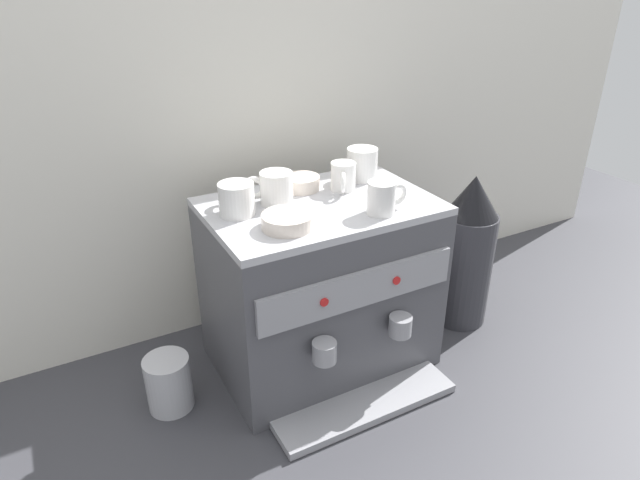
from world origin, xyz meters
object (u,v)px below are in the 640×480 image
object	(u,v)px
espresso_machine	(321,286)
ceramic_cup_2	(383,198)
ceramic_cup_0	(363,163)
ceramic_cup_4	(275,188)
ceramic_bowl_1	(301,183)
milk_pitcher	(169,383)
ceramic_bowl_0	(287,221)
coffee_grinder	(466,252)
ceramic_cup_1	(343,177)
ceramic_cup_3	(236,198)

from	to	relation	value
espresso_machine	ceramic_cup_2	xyz separation A→B (m)	(0.10, -0.12, 0.27)
ceramic_cup_0	ceramic_cup_4	distance (m)	0.28
ceramic_bowl_1	milk_pitcher	bearing A→B (deg)	-166.78
ceramic_bowl_0	milk_pitcher	distance (m)	0.50
ceramic_bowl_0	espresso_machine	bearing A→B (deg)	33.19
ceramic_cup_0	milk_pitcher	xyz separation A→B (m)	(-0.59, -0.09, -0.43)
ceramic_bowl_1	coffee_grinder	world-z (taller)	ceramic_bowl_1
ceramic_bowl_1	coffee_grinder	size ratio (longest dim) A/B	0.21
ceramic_cup_1	ceramic_cup_3	distance (m)	0.29
ceramic_cup_4	milk_pitcher	bearing A→B (deg)	-171.94
ceramic_cup_3	ceramic_bowl_1	size ratio (longest dim) A/B	1.28
espresso_machine	ceramic_cup_0	size ratio (longest dim) A/B	5.01
ceramic_cup_2	espresso_machine	bearing A→B (deg)	129.91
espresso_machine	ceramic_cup_3	size ratio (longest dim) A/B	4.42
coffee_grinder	ceramic_cup_3	bearing A→B (deg)	173.67
ceramic_bowl_1	milk_pitcher	world-z (taller)	ceramic_bowl_1
ceramic_cup_1	coffee_grinder	xyz separation A→B (m)	(0.37, -0.08, -0.27)
ceramic_cup_3	coffee_grinder	bearing A→B (deg)	-6.33
ceramic_cup_2	ceramic_bowl_0	bearing A→B (deg)	171.84
ceramic_cup_3	ceramic_bowl_0	xyz separation A→B (m)	(0.07, -0.12, -0.02)
ceramic_cup_1	ceramic_cup_0	bearing A→B (deg)	29.12
coffee_grinder	ceramic_cup_1	bearing A→B (deg)	167.35
ceramic_cup_1	ceramic_bowl_1	world-z (taller)	ceramic_cup_1
espresso_machine	ceramic_cup_0	bearing A→B (deg)	29.05
ceramic_cup_1	ceramic_bowl_0	size ratio (longest dim) A/B	0.82
ceramic_cup_1	coffee_grinder	distance (m)	0.47
ceramic_cup_1	ceramic_bowl_0	xyz separation A→B (m)	(-0.22, -0.13, -0.02)
ceramic_cup_0	coffee_grinder	world-z (taller)	ceramic_cup_0
ceramic_bowl_1	ceramic_cup_1	bearing A→B (deg)	-31.73
ceramic_cup_3	ceramic_bowl_1	xyz separation A→B (m)	(0.20, 0.07, -0.02)
ceramic_cup_3	milk_pitcher	bearing A→B (deg)	-172.00
ceramic_cup_4	coffee_grinder	xyz separation A→B (m)	(0.56, -0.09, -0.27)
ceramic_cup_1	coffee_grinder	bearing A→B (deg)	-12.65
ceramic_cup_0	ceramic_cup_3	distance (m)	0.38
ceramic_cup_3	milk_pitcher	size ratio (longest dim) A/B	0.89
ceramic_bowl_1	milk_pitcher	xyz separation A→B (m)	(-0.41, -0.10, -0.41)
ceramic_cup_1	milk_pitcher	xyz separation A→B (m)	(-0.50, -0.04, -0.43)
ceramic_cup_1	ceramic_cup_3	bearing A→B (deg)	-177.99
ceramic_cup_0	ceramic_bowl_1	world-z (taller)	ceramic_cup_0
ceramic_bowl_1	ceramic_cup_2	bearing A→B (deg)	-66.25
espresso_machine	ceramic_cup_3	distance (m)	0.34
ceramic_cup_2	ceramic_cup_4	world-z (taller)	ceramic_cup_4
ceramic_cup_0	ceramic_cup_3	xyz separation A→B (m)	(-0.38, -0.06, -0.00)
coffee_grinder	milk_pitcher	xyz separation A→B (m)	(-0.87, 0.04, -0.16)
ceramic_bowl_1	coffee_grinder	bearing A→B (deg)	-16.82
ceramic_bowl_0	milk_pitcher	size ratio (longest dim) A/B	0.82
ceramic_cup_0	ceramic_cup_2	bearing A→B (deg)	-110.88
ceramic_cup_0	ceramic_cup_1	distance (m)	0.10
ceramic_cup_1	ceramic_cup_2	world-z (taller)	ceramic_cup_2
ceramic_bowl_0	coffee_grinder	distance (m)	0.64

